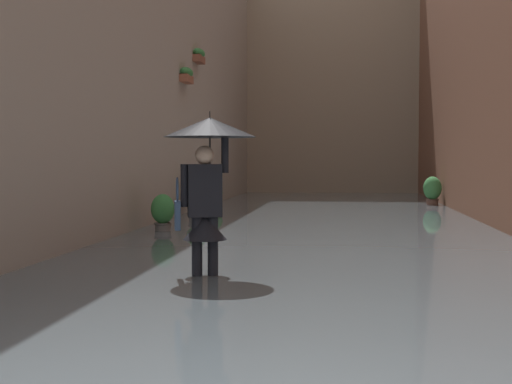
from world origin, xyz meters
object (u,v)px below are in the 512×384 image
Objects in this scene: potted_plant_mid_left at (432,191)px; potted_plant_far_right at (163,213)px; person_wading at (207,163)px; potted_plant_near_right at (215,197)px; potted_plant_mid_right at (197,200)px.

potted_plant_mid_left is 1.18× the size of potted_plant_far_right.
person_wading is at bearing 110.04° from potted_plant_far_right.
potted_plant_mid_right reaches higher than potted_plant_near_right.
potted_plant_mid_right is 3.78m from potted_plant_far_right.
potted_plant_far_right is at bearing 92.25° from potted_plant_mid_right.
person_wading is at bearing 102.58° from potted_plant_mid_right.
person_wading is 2.10× the size of potted_plant_mid_left.
potted_plant_mid_left is (-6.02, -4.59, 0.05)m from potted_plant_mid_right.
person_wading is 13.92m from potted_plant_mid_left.
person_wading is 5.31m from potted_plant_far_right.
potted_plant_mid_left is (-6.10, -1.68, 0.15)m from potted_plant_near_right.
person_wading reaches higher than potted_plant_near_right.
potted_plant_near_right is 0.91× the size of potted_plant_far_right.
person_wading is at bearing 99.88° from potted_plant_near_right.
potted_plant_near_right is 2.91m from potted_plant_mid_right.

